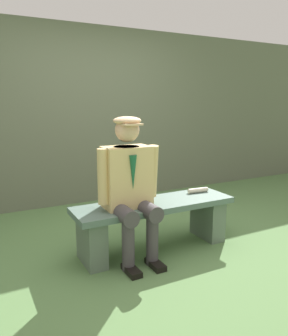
% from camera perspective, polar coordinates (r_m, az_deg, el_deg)
% --- Properties ---
extents(ground_plane, '(30.00, 30.00, 0.00)m').
position_cam_1_polar(ground_plane, '(3.46, 1.80, -13.56)').
color(ground_plane, '#557B45').
extents(bench, '(1.61, 0.47, 0.49)m').
position_cam_1_polar(bench, '(3.33, 1.84, -8.59)').
color(bench, '#50685D').
rests_on(bench, ground).
extents(seated_man, '(0.60, 0.58, 1.32)m').
position_cam_1_polar(seated_man, '(3.03, -2.47, -2.48)').
color(seated_man, '#D7B677').
rests_on(seated_man, ground).
extents(rolled_magazine, '(0.23, 0.07, 0.05)m').
position_cam_1_polar(rolled_magazine, '(3.65, 9.18, -3.77)').
color(rolled_magazine, beige).
rests_on(rolled_magazine, bench).
extents(stadium_wall, '(12.00, 0.24, 2.48)m').
position_cam_1_polar(stadium_wall, '(4.95, -9.50, 8.71)').
color(stadium_wall, '#5E6450').
rests_on(stadium_wall, ground).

